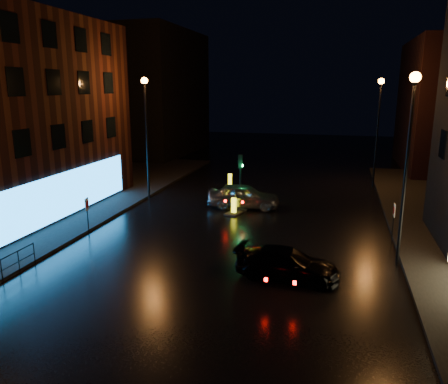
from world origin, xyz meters
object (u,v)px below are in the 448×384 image
(traffic_signal, at_px, (240,198))
(silver_hatchback, at_px, (244,196))
(bollard_far, at_px, (230,184))
(dark_sedan, at_px, (287,264))
(road_sign_left, at_px, (87,208))
(road_sign_right, at_px, (394,213))
(bollard_near, at_px, (234,211))

(traffic_signal, bearing_deg, silver_hatchback, -55.34)
(silver_hatchback, distance_m, bollard_far, 6.02)
(dark_sedan, bearing_deg, road_sign_left, 81.22)
(dark_sedan, height_order, road_sign_right, road_sign_right)
(silver_hatchback, bearing_deg, traffic_signal, 29.19)
(traffic_signal, xyz_separation_m, bollard_far, (-1.94, 5.03, -0.26))
(traffic_signal, xyz_separation_m, road_sign_right, (9.10, -4.86, 1.00))
(traffic_signal, distance_m, road_sign_left, 10.33)
(silver_hatchback, relative_size, bollard_near, 3.46)
(silver_hatchback, relative_size, road_sign_left, 2.28)
(road_sign_left, bearing_deg, silver_hatchback, 32.30)
(bollard_near, bearing_deg, dark_sedan, -48.35)
(bollard_near, height_order, road_sign_left, road_sign_left)
(silver_hatchback, relative_size, bollard_far, 3.49)
(bollard_near, bearing_deg, silver_hatchback, 94.92)
(silver_hatchback, distance_m, dark_sedan, 10.91)
(road_sign_left, relative_size, road_sign_right, 1.01)
(traffic_signal, relative_size, bollard_near, 2.57)
(dark_sedan, xyz_separation_m, bollard_far, (-6.33, 15.67, -0.39))
(bollard_near, distance_m, bollard_far, 7.41)
(bollard_far, relative_size, road_sign_right, 0.66)
(traffic_signal, bearing_deg, road_sign_left, -129.74)
(bollard_far, relative_size, road_sign_left, 0.65)
(road_sign_right, bearing_deg, traffic_signal, -28.03)
(bollard_far, distance_m, road_sign_left, 13.80)
(road_sign_left, bearing_deg, bollard_near, 26.52)
(bollard_near, height_order, road_sign_right, road_sign_right)
(bollard_far, bearing_deg, bollard_near, -80.27)
(silver_hatchback, height_order, bollard_near, silver_hatchback)
(traffic_signal, height_order, bollard_near, traffic_signal)
(silver_hatchback, relative_size, dark_sedan, 1.07)
(traffic_signal, relative_size, bollard_far, 2.59)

